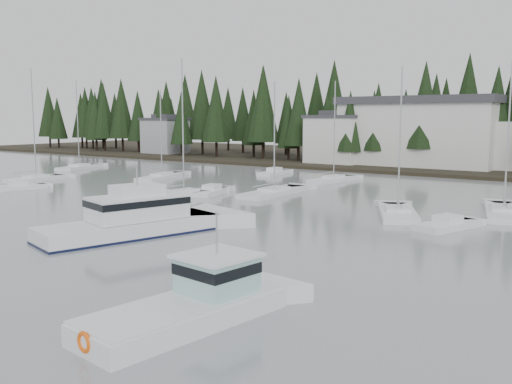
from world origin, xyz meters
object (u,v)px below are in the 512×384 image
at_px(sailboat_1, 184,196).
at_px(runabout_1, 447,227).
at_px(lobster_boat_teal, 193,308).
at_px(sailboat_6, 79,168).
at_px(house_west, 337,138).
at_px(sailboat_9, 274,194).
at_px(cabin_cruiser_center, 133,224).
at_px(sailboat_8, 398,215).
at_px(runabout_3, 274,174).
at_px(runabout_4, 212,193).
at_px(runabout_0, 18,188).
at_px(harbor_inn, 432,132).
at_px(house_far_west, 165,135).
at_px(sailboat_3, 162,178).
at_px(sailboat_5, 504,214).
at_px(sailboat_7, 334,181).
at_px(sailboat_4, 36,180).

bearing_deg(sailboat_1, runabout_1, -87.44).
bearing_deg(lobster_boat_teal, sailboat_6, 63.22).
distance_m(house_west, sailboat_9, 38.09).
bearing_deg(cabin_cruiser_center, sailboat_8, -17.85).
xyz_separation_m(runabout_3, runabout_4, (6.02, -21.01, 0.00)).
relative_size(cabin_cruiser_center, runabout_1, 2.19).
bearing_deg(cabin_cruiser_center, runabout_4, 40.68).
xyz_separation_m(cabin_cruiser_center, sailboat_6, (-45.80, 30.35, -0.74)).
xyz_separation_m(cabin_cruiser_center, runabout_1, (17.07, 15.22, -0.69)).
bearing_deg(runabout_0, harbor_inn, -14.10).
height_order(house_far_west, runabout_0, house_far_west).
bearing_deg(sailboat_3, runabout_0, 147.64).
bearing_deg(runabout_3, sailboat_3, 140.42).
bearing_deg(house_west, runabout_0, -106.26).
distance_m(cabin_cruiser_center, sailboat_1, 19.43).
bearing_deg(sailboat_6, runabout_4, -125.80).
xyz_separation_m(sailboat_5, runabout_3, (-34.56, 16.89, 0.07)).
bearing_deg(sailboat_7, house_far_west, 71.40).
relative_size(cabin_cruiser_center, sailboat_4, 0.90).
height_order(house_west, sailboat_3, sailboat_3).
distance_m(cabin_cruiser_center, sailboat_9, 23.61).
relative_size(cabin_cruiser_center, sailboat_5, 1.00).
bearing_deg(house_west, sailboat_7, -63.06).
relative_size(house_west, harbor_inn, 0.32).
xyz_separation_m(sailboat_3, runabout_0, (-4.95, -17.87, 0.07)).
relative_size(runabout_0, runabout_3, 0.97).
distance_m(harbor_inn, runabout_3, 27.20).
relative_size(sailboat_8, runabout_3, 1.95).
bearing_deg(sailboat_4, lobster_boat_teal, -122.94).
distance_m(runabout_0, runabout_1, 47.13).
height_order(lobster_boat_teal, runabout_1, lobster_boat_teal).
distance_m(house_far_west, runabout_0, 58.58).
bearing_deg(lobster_boat_teal, sailboat_8, 12.63).
bearing_deg(runabout_3, sailboat_6, 104.73).
bearing_deg(runabout_1, sailboat_9, 87.36).
distance_m(cabin_cruiser_center, sailboat_5, 30.62).
height_order(house_west, lobster_boat_teal, house_west).
distance_m(sailboat_5, sailboat_6, 65.20).
height_order(sailboat_6, sailboat_9, sailboat_6).
bearing_deg(house_west, lobster_boat_teal, -66.61).
height_order(harbor_inn, runabout_0, harbor_inn).
xyz_separation_m(runabout_1, runabout_4, (-26.54, 4.60, 0.00)).
xyz_separation_m(lobster_boat_teal, runabout_1, (2.32, 25.40, -0.46)).
xyz_separation_m(lobster_boat_teal, sailboat_9, (-18.52, 33.47, -0.53)).
distance_m(sailboat_3, runabout_0, 18.54).
bearing_deg(runabout_1, sailboat_8, 76.77).
distance_m(sailboat_4, sailboat_7, 38.38).
distance_m(house_west, sailboat_1, 43.42).
relative_size(sailboat_6, sailboat_9, 1.16).
relative_size(cabin_cruiser_center, runabout_3, 2.02).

